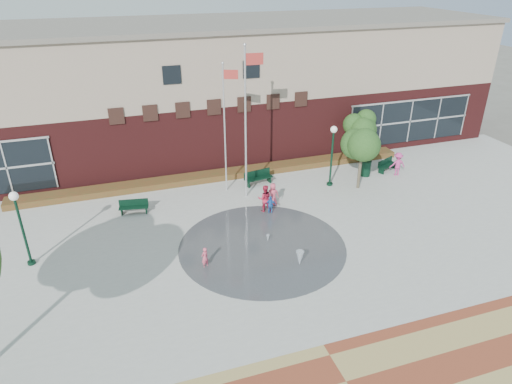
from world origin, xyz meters
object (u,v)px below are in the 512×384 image
object	(u,v)px
flagpole_right	(246,117)
trash_can	(366,168)
bench_left	(134,209)
child_splash	(205,258)
flagpole_left	(225,123)

from	to	relation	value
flagpole_right	trash_can	distance (m)	9.54
bench_left	child_splash	size ratio (longest dim) A/B	1.57
flagpole_left	child_splash	xyz separation A→B (m)	(-3.11, -7.52, -3.87)
trash_can	child_splash	xyz separation A→B (m)	(-12.45, -6.69, -0.02)
bench_left	child_splash	distance (m)	6.87
flagpole_left	flagpole_right	xyz separation A→B (m)	(0.94, -1.18, 0.64)
flagpole_left	trash_can	xyz separation A→B (m)	(9.35, -0.83, -3.85)
trash_can	child_splash	bearing A→B (deg)	-151.77
bench_left	flagpole_right	bearing A→B (deg)	10.06
flagpole_left	trash_can	distance (m)	10.14
flagpole_left	bench_left	xyz separation A→B (m)	(-5.81, -1.21, -4.14)
child_splash	trash_can	bearing A→B (deg)	177.94
flagpole_left	child_splash	size ratio (longest dim) A/B	7.37
flagpole_left	trash_can	world-z (taller)	flagpole_left
trash_can	bench_left	bearing A→B (deg)	-178.57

